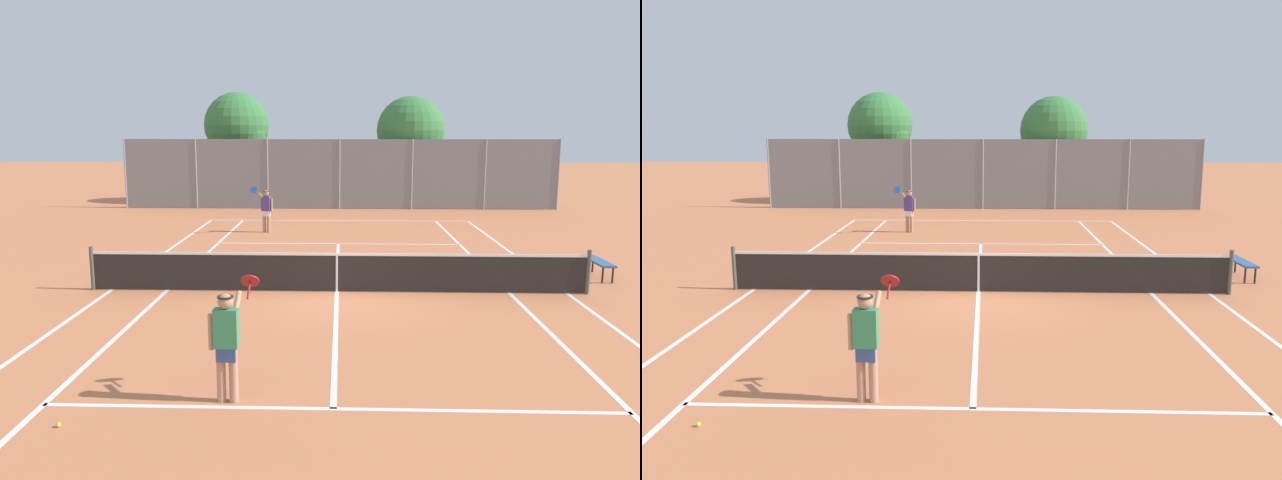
{
  "view_description": "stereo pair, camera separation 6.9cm",
  "coord_description": "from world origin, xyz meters",
  "views": [
    {
      "loc": [
        0.09,
        -14.58,
        3.86
      ],
      "look_at": [
        -0.46,
        1.5,
        1.0
      ],
      "focal_mm": 35.0,
      "sensor_mm": 36.0,
      "label": 1
    },
    {
      "loc": [
        0.16,
        -14.58,
        3.86
      ],
      "look_at": [
        -0.46,
        1.5,
        1.0
      ],
      "focal_mm": 35.0,
      "sensor_mm": 36.0,
      "label": 2
    }
  ],
  "objects": [
    {
      "name": "loose_tennis_ball_1",
      "position": [
        -3.61,
        -7.07,
        0.03
      ],
      "size": [
        0.07,
        0.07,
        0.07
      ],
      "primitive_type": "sphere",
      "color": "#D1DB33",
      "rests_on": "ground"
    },
    {
      "name": "tree_behind_left",
      "position": [
        -5.34,
        18.6,
        3.99
      ],
      "size": [
        3.43,
        3.43,
        5.79
      ],
      "color": "brown",
      "rests_on": "ground"
    },
    {
      "name": "player_far_left",
      "position": [
        -2.75,
        8.72,
        0.93
      ],
      "size": [
        0.81,
        0.7,
        1.77
      ],
      "color": "tan",
      "rests_on": "ground"
    },
    {
      "name": "tennis_net",
      "position": [
        0.0,
        0.0,
        0.51
      ],
      "size": [
        12.0,
        0.1,
        1.07
      ],
      "color": "#474C47",
      "rests_on": "ground"
    },
    {
      "name": "tree_behind_right",
      "position": [
        3.63,
        17.6,
        3.7
      ],
      "size": [
        3.44,
        3.44,
        5.53
      ],
      "color": "brown",
      "rests_on": "ground"
    },
    {
      "name": "player_near_side",
      "position": [
        -1.52,
        -6.18,
        0.93
      ],
      "size": [
        0.68,
        0.73,
        1.77
      ],
      "color": "tan",
      "rests_on": "ground"
    },
    {
      "name": "courtside_bench",
      "position": [
        6.88,
        1.72,
        0.41
      ],
      "size": [
        0.36,
        1.5,
        0.47
      ],
      "color": "#33598C",
      "rests_on": "ground"
    },
    {
      "name": "court_line_markings",
      "position": [
        0.0,
        0.0,
        0.0
      ],
      "size": [
        11.1,
        23.9,
        0.01
      ],
      "color": "silver",
      "rests_on": "ground"
    },
    {
      "name": "loose_tennis_ball_0",
      "position": [
        -3.03,
        10.48,
        0.03
      ],
      "size": [
        0.07,
        0.07,
        0.07
      ],
      "primitive_type": "sphere",
      "color": "#D1DB33",
      "rests_on": "ground"
    },
    {
      "name": "ground_plane",
      "position": [
        0.0,
        0.0,
        0.0
      ],
      "size": [
        120.0,
        120.0,
        0.0
      ],
      "primitive_type": "plane",
      "color": "#C67047"
    },
    {
      "name": "back_fence",
      "position": [
        0.0,
        15.9,
        1.71
      ],
      "size": [
        21.21,
        0.08,
        3.41
      ],
      "color": "gray",
      "rests_on": "ground"
    }
  ]
}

